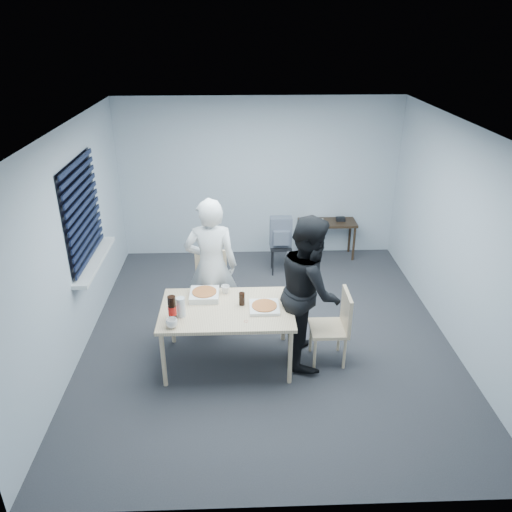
{
  "coord_description": "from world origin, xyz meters",
  "views": [
    {
      "loc": [
        -0.34,
        -5.32,
        3.63
      ],
      "look_at": [
        -0.14,
        0.1,
        1.06
      ],
      "focal_mm": 35.0,
      "sensor_mm": 36.0,
      "label": 1
    }
  ],
  "objects_px": {
    "person_white": "(211,267)",
    "backpack": "(281,232)",
    "mug_b": "(225,289)",
    "dining_table": "(227,313)",
    "stool": "(280,252)",
    "chair_right": "(336,322)",
    "soda_bottle": "(172,309)",
    "chair_far": "(211,279)",
    "side_table": "(327,226)",
    "mug_a": "(172,323)",
    "person_black": "(309,290)"
  },
  "relations": [
    {
      "from": "chair_right",
      "to": "soda_bottle",
      "type": "xyz_separation_m",
      "value": [
        -1.81,
        -0.21,
        0.35
      ]
    },
    {
      "from": "chair_right",
      "to": "person_black",
      "type": "bearing_deg",
      "value": 163.2
    },
    {
      "from": "chair_far",
      "to": "person_white",
      "type": "relative_size",
      "value": 0.5
    },
    {
      "from": "chair_right",
      "to": "mug_b",
      "type": "distance_m",
      "value": 1.34
    },
    {
      "from": "dining_table",
      "to": "side_table",
      "type": "height_order",
      "value": "dining_table"
    },
    {
      "from": "person_black",
      "to": "stool",
      "type": "distance_m",
      "value": 2.26
    },
    {
      "from": "chair_right",
      "to": "stool",
      "type": "height_order",
      "value": "chair_right"
    },
    {
      "from": "soda_bottle",
      "to": "dining_table",
      "type": "bearing_deg",
      "value": 21.77
    },
    {
      "from": "chair_right",
      "to": "person_black",
      "type": "height_order",
      "value": "person_black"
    },
    {
      "from": "person_white",
      "to": "chair_right",
      "type": "bearing_deg",
      "value": 153.22
    },
    {
      "from": "dining_table",
      "to": "person_black",
      "type": "relative_size",
      "value": 0.84
    },
    {
      "from": "backpack",
      "to": "person_black",
      "type": "bearing_deg",
      "value": -85.91
    },
    {
      "from": "person_white",
      "to": "side_table",
      "type": "xyz_separation_m",
      "value": [
        1.8,
        2.1,
        -0.34
      ]
    },
    {
      "from": "backpack",
      "to": "mug_a",
      "type": "distance_m",
      "value": 2.94
    },
    {
      "from": "dining_table",
      "to": "stool",
      "type": "height_order",
      "value": "dining_table"
    },
    {
      "from": "mug_b",
      "to": "stool",
      "type": "bearing_deg",
      "value": 67.07
    },
    {
      "from": "stool",
      "to": "person_black",
      "type": "bearing_deg",
      "value": -86.37
    },
    {
      "from": "chair_far",
      "to": "chair_right",
      "type": "height_order",
      "value": "same"
    },
    {
      "from": "person_black",
      "to": "mug_b",
      "type": "height_order",
      "value": "person_black"
    },
    {
      "from": "dining_table",
      "to": "backpack",
      "type": "xyz_separation_m",
      "value": [
        0.79,
        2.25,
        0.02
      ]
    },
    {
      "from": "person_black",
      "to": "backpack",
      "type": "relative_size",
      "value": 3.78
    },
    {
      "from": "person_black",
      "to": "stool",
      "type": "height_order",
      "value": "person_black"
    },
    {
      "from": "person_black",
      "to": "side_table",
      "type": "xyz_separation_m",
      "value": [
        0.68,
        2.74,
        -0.34
      ]
    },
    {
      "from": "mug_b",
      "to": "dining_table",
      "type": "bearing_deg",
      "value": -86.37
    },
    {
      "from": "side_table",
      "to": "mug_b",
      "type": "bearing_deg",
      "value": -123.4
    },
    {
      "from": "person_white",
      "to": "mug_b",
      "type": "bearing_deg",
      "value": 115.61
    },
    {
      "from": "backpack",
      "to": "mug_a",
      "type": "relative_size",
      "value": 3.8
    },
    {
      "from": "person_white",
      "to": "backpack",
      "type": "distance_m",
      "value": 1.84
    },
    {
      "from": "side_table",
      "to": "person_black",
      "type": "bearing_deg",
      "value": -103.91
    },
    {
      "from": "person_black",
      "to": "mug_b",
      "type": "relative_size",
      "value": 17.7
    },
    {
      "from": "stool",
      "to": "chair_far",
      "type": "bearing_deg",
      "value": -130.65
    },
    {
      "from": "chair_far",
      "to": "stool",
      "type": "bearing_deg",
      "value": 49.35
    },
    {
      "from": "chair_far",
      "to": "mug_b",
      "type": "relative_size",
      "value": 8.9
    },
    {
      "from": "dining_table",
      "to": "person_black",
      "type": "distance_m",
      "value": 0.96
    },
    {
      "from": "mug_b",
      "to": "soda_bottle",
      "type": "xyz_separation_m",
      "value": [
        -0.55,
        -0.57,
        0.09
      ]
    },
    {
      "from": "person_white",
      "to": "mug_b",
      "type": "height_order",
      "value": "person_white"
    },
    {
      "from": "dining_table",
      "to": "chair_far",
      "type": "xyz_separation_m",
      "value": [
        -0.23,
        1.08,
        -0.15
      ]
    },
    {
      "from": "person_black",
      "to": "stool",
      "type": "bearing_deg",
      "value": 3.63
    },
    {
      "from": "side_table",
      "to": "backpack",
      "type": "distance_m",
      "value": 1.0
    },
    {
      "from": "chair_far",
      "to": "soda_bottle",
      "type": "height_order",
      "value": "soda_bottle"
    },
    {
      "from": "dining_table",
      "to": "soda_bottle",
      "type": "xyz_separation_m",
      "value": [
        -0.57,
        -0.23,
        0.2
      ]
    },
    {
      "from": "dining_table",
      "to": "stool",
      "type": "xyz_separation_m",
      "value": [
        0.79,
        2.27,
        -0.32
      ]
    },
    {
      "from": "mug_a",
      "to": "soda_bottle",
      "type": "relative_size",
      "value": 0.42
    },
    {
      "from": "soda_bottle",
      "to": "chair_right",
      "type": "bearing_deg",
      "value": 6.69
    },
    {
      "from": "backpack",
      "to": "dining_table",
      "type": "bearing_deg",
      "value": -108.92
    },
    {
      "from": "stool",
      "to": "backpack",
      "type": "relative_size",
      "value": 0.97
    },
    {
      "from": "person_black",
      "to": "backpack",
      "type": "height_order",
      "value": "person_black"
    },
    {
      "from": "side_table",
      "to": "chair_far",
      "type": "bearing_deg",
      "value": -136.57
    },
    {
      "from": "mug_a",
      "to": "soda_bottle",
      "type": "xyz_separation_m",
      "value": [
        -0.0,
        0.13,
        0.09
      ]
    },
    {
      "from": "chair_far",
      "to": "mug_a",
      "type": "bearing_deg",
      "value": -103.17
    }
  ]
}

